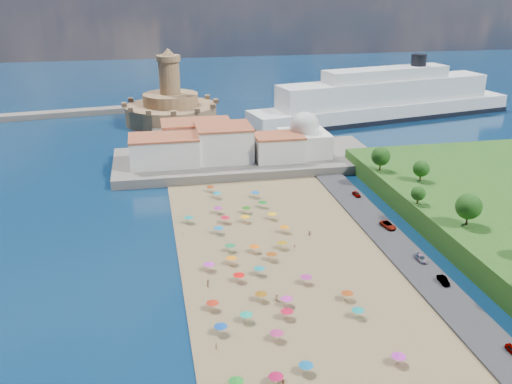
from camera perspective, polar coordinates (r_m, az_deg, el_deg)
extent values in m
plane|color=#071938|center=(130.09, 0.40, -7.28)|extent=(700.00, 700.00, 0.00)
cube|color=#59544C|center=(197.59, -0.98, 3.22)|extent=(90.00, 36.00, 3.00)
cube|color=#59544C|center=(228.71, -8.01, 5.40)|extent=(18.00, 70.00, 2.40)
cube|color=silver|center=(189.28, -9.17, 4.06)|extent=(22.00, 14.00, 9.00)
cube|color=silver|center=(192.48, -3.24, 4.89)|extent=(18.00, 16.00, 11.00)
cube|color=silver|center=(192.32, 2.27, 4.42)|extent=(16.00, 12.00, 8.00)
cube|color=silver|center=(203.25, -5.96, 5.52)|extent=(24.00, 14.00, 10.00)
cube|color=silver|center=(198.49, 4.82, 4.89)|extent=(16.00, 16.00, 8.00)
sphere|color=silver|center=(196.93, 4.88, 6.57)|extent=(10.00, 10.00, 10.00)
cylinder|color=silver|center=(196.03, 4.91, 7.64)|extent=(1.20, 1.20, 1.60)
cylinder|color=#A37951|center=(257.11, -8.47, 7.74)|extent=(40.00, 40.00, 8.00)
cylinder|color=#A37951|center=(255.74, -8.55, 9.16)|extent=(24.00, 24.00, 5.00)
cylinder|color=#A37951|center=(254.02, -8.66, 11.25)|extent=(9.00, 9.00, 14.00)
cylinder|color=#A37951|center=(252.81, -8.76, 13.09)|extent=(10.40, 10.40, 2.40)
cone|color=#A37951|center=(252.48, -8.80, 13.69)|extent=(6.00, 6.00, 3.00)
cube|color=black|center=(268.29, 12.57, 7.36)|extent=(130.08, 45.25, 2.07)
cube|color=white|center=(267.67, 12.62, 7.95)|extent=(129.02, 44.65, 7.67)
cube|color=white|center=(265.90, 12.77, 9.83)|extent=(103.28, 36.06, 10.23)
cube|color=white|center=(264.60, 12.90, 11.45)|extent=(60.86, 23.95, 5.12)
cylinder|color=black|center=(274.09, 15.97, 12.58)|extent=(6.82, 6.82, 5.12)
cylinder|color=gray|center=(109.53, -0.99, -12.42)|extent=(0.07, 0.07, 2.00)
cone|color=#119D7B|center=(109.04, -0.99, -12.02)|extent=(2.50, 2.50, 0.60)
cylinder|color=gray|center=(122.11, 5.03, -8.71)|extent=(0.07, 0.07, 2.00)
cone|color=#A62381|center=(121.67, 5.05, -8.34)|extent=(2.50, 2.50, 0.60)
cylinder|color=gray|center=(106.53, -3.56, -13.53)|extent=(0.07, 0.07, 2.00)
cone|color=#0C42A6|center=(106.03, -3.57, -13.13)|extent=(2.50, 2.50, 0.60)
cylinder|color=gray|center=(156.25, -3.82, -1.81)|extent=(0.07, 0.07, 2.00)
cone|color=#9A2186|center=(155.90, -3.83, -1.51)|extent=(2.50, 2.50, 0.60)
cylinder|color=gray|center=(114.44, 3.09, -10.85)|extent=(0.07, 0.07, 2.00)
cone|color=#C72AA6|center=(113.97, 3.10, -10.47)|extent=(2.50, 2.50, 0.60)
cylinder|color=gray|center=(110.60, 3.11, -12.09)|extent=(0.07, 0.07, 2.00)
cone|color=red|center=(110.12, 3.11, -11.69)|extent=(2.50, 2.50, 0.60)
cylinder|color=gray|center=(152.23, 1.62, -2.40)|extent=(0.07, 0.07, 2.00)
cone|color=#FFB60D|center=(151.87, 1.62, -2.09)|extent=(2.50, 2.50, 0.60)
cylinder|color=gray|center=(171.87, -4.59, 0.32)|extent=(0.07, 0.07, 2.00)
cone|color=maroon|center=(171.56, -4.60, 0.60)|extent=(2.50, 2.50, 0.60)
cylinder|color=gray|center=(117.48, 9.10, -10.20)|extent=(0.07, 0.07, 2.00)
cone|color=#A03B0E|center=(117.02, 9.13, -9.83)|extent=(2.50, 2.50, 0.60)
cylinder|color=gray|center=(115.79, 0.49, -10.41)|extent=(0.07, 0.07, 2.00)
cone|color=#844E0C|center=(115.32, 0.49, -10.03)|extent=(2.50, 2.50, 0.60)
cylinder|color=gray|center=(150.96, -6.74, -2.76)|extent=(0.07, 0.07, 2.00)
cone|color=#0E867D|center=(150.60, -6.76, -2.44)|extent=(2.50, 2.50, 0.60)
cylinder|color=gray|center=(122.43, -1.72, -8.55)|extent=(0.07, 0.07, 2.00)
cone|color=red|center=(121.99, -1.72, -8.18)|extent=(2.50, 2.50, 0.60)
cylinder|color=gray|center=(166.84, -3.93, -0.31)|extent=(0.07, 0.07, 2.00)
cone|color=teal|center=(166.52, -3.93, -0.02)|extent=(2.50, 2.50, 0.60)
cylinder|color=gray|center=(134.46, -0.15, -5.69)|extent=(0.07, 0.07, 2.00)
cone|color=#F95E0B|center=(134.06, -0.15, -5.35)|extent=(2.50, 2.50, 0.60)
cylinder|color=gray|center=(150.40, -1.09, -2.70)|extent=(0.07, 0.07, 2.00)
cone|color=#FFAC0D|center=(150.04, -1.09, -2.38)|extent=(2.50, 2.50, 0.60)
cylinder|color=gray|center=(159.81, 0.65, -1.23)|extent=(0.07, 0.07, 2.00)
cone|color=#126A1B|center=(159.48, 0.65, -0.93)|extent=(2.50, 2.50, 0.60)
cylinder|color=gray|center=(112.44, 10.14, -11.82)|extent=(0.07, 0.07, 2.00)
cone|color=#0E8480|center=(111.96, 10.17, -11.43)|extent=(2.50, 2.50, 0.60)
cylinder|color=gray|center=(113.27, -4.36, -11.25)|extent=(0.07, 0.07, 2.00)
cone|color=#B4240E|center=(112.80, -4.37, -10.86)|extent=(2.50, 2.50, 0.60)
cylinder|color=gray|center=(129.36, -2.48, -6.85)|extent=(0.07, 0.07, 2.00)
cone|color=orange|center=(128.94, -2.48, -6.49)|extent=(2.50, 2.50, 0.60)
cylinder|color=gray|center=(94.49, -2.01, -18.65)|extent=(0.07, 0.07, 2.00)
cone|color=#178122|center=(93.92, -2.01, -18.22)|extent=(2.50, 2.50, 0.60)
cylinder|color=gray|center=(135.00, -2.61, -5.60)|extent=(0.07, 0.07, 2.00)
cone|color=#157841|center=(134.60, -2.62, -5.26)|extent=(2.50, 2.50, 0.60)
cylinder|color=gray|center=(97.79, 5.01, -17.15)|extent=(0.07, 0.07, 2.00)
cone|color=#0B5E98|center=(97.24, 5.03, -16.73)|extent=(2.50, 2.50, 0.60)
cylinder|color=gray|center=(136.37, 2.63, -5.31)|extent=(0.07, 0.07, 2.00)
cone|color=#97720D|center=(135.97, 2.64, -4.97)|extent=(2.50, 2.50, 0.60)
cylinder|color=gray|center=(144.58, 2.87, -3.73)|extent=(0.07, 0.07, 2.00)
cone|color=orange|center=(144.21, 2.88, -3.41)|extent=(2.50, 2.50, 0.60)
cylinder|color=gray|center=(144.08, -3.76, -3.84)|extent=(0.07, 0.07, 2.00)
cone|color=#0E6AB6|center=(143.71, -3.77, -3.52)|extent=(2.50, 2.50, 0.60)
cylinder|color=gray|center=(156.00, -0.99, -1.81)|extent=(0.07, 0.07, 2.00)
cone|color=#216812|center=(155.65, -0.99, -1.50)|extent=(2.50, 2.50, 0.60)
cylinder|color=gray|center=(102.12, 14.06, -15.92)|extent=(0.07, 0.07, 2.00)
cone|color=#B627AE|center=(101.60, 14.10, -15.51)|extent=(2.50, 2.50, 0.60)
cylinder|color=gray|center=(127.02, -4.72, -7.46)|extent=(0.07, 0.07, 2.00)
cone|color=#C82AC3|center=(126.59, -4.73, -7.10)|extent=(2.50, 2.50, 0.60)
cylinder|color=gray|center=(95.34, 2.01, -18.23)|extent=(0.07, 0.07, 2.00)
cone|color=#A40D3B|center=(94.77, 2.01, -17.81)|extent=(2.50, 2.50, 0.60)
cylinder|color=gray|center=(124.93, 0.32, -7.90)|extent=(0.07, 0.07, 2.00)
cone|color=#0F808E|center=(124.50, 0.32, -7.53)|extent=(2.50, 2.50, 0.60)
cylinder|color=gray|center=(104.75, 2.10, -14.17)|extent=(0.07, 0.07, 2.00)
cone|color=#AC2463|center=(104.23, 2.11, -13.76)|extent=(2.50, 2.50, 0.60)
cylinder|color=gray|center=(150.06, -3.10, -2.78)|extent=(0.07, 0.07, 2.00)
cone|color=red|center=(149.70, -3.11, -2.47)|extent=(2.50, 2.50, 0.60)
cylinder|color=gray|center=(130.95, 1.58, -6.47)|extent=(0.07, 0.07, 2.00)
cone|color=#90420D|center=(130.54, 1.58, -6.12)|extent=(2.50, 2.50, 0.60)
cylinder|color=gray|center=(166.93, -0.08, -0.24)|extent=(0.07, 0.07, 2.00)
cone|color=#0E58B6|center=(166.61, -0.08, 0.04)|extent=(2.50, 2.50, 0.60)
imported|color=tan|center=(143.63, -7.43, -4.16)|extent=(0.65, 1.05, 1.56)
imported|color=tan|center=(116.07, 2.08, -10.44)|extent=(0.91, 0.96, 1.65)
imported|color=tan|center=(102.76, -3.99, -15.12)|extent=(0.65, 0.70, 1.61)
imported|color=tan|center=(136.51, 3.88, -5.41)|extent=(0.64, 0.48, 1.59)
imported|color=tan|center=(95.06, 2.75, -18.48)|extent=(1.63, 0.58, 1.73)
imported|color=tan|center=(121.08, -4.81, -9.04)|extent=(1.00, 1.08, 1.78)
imported|color=tan|center=(143.27, 5.40, -4.13)|extent=(1.54, 1.03, 1.59)
imported|color=gray|center=(127.44, 18.23, -8.38)|extent=(1.63, 4.05, 1.31)
imported|color=gray|center=(135.35, 16.17, -6.36)|extent=(1.76, 4.31, 1.25)
imported|color=gray|center=(150.21, 13.06, -3.23)|extent=(3.21, 5.47, 1.43)
imported|color=gray|center=(169.58, 10.02, -0.20)|extent=(1.79, 3.83, 1.27)
cylinder|color=#382314|center=(143.29, 20.35, -2.50)|extent=(0.50, 0.50, 3.43)
sphere|color=#14380F|center=(142.17, 20.50, -1.36)|extent=(6.18, 6.18, 6.18)
cylinder|color=#382314|center=(152.81, 15.85, -0.79)|extent=(0.50, 0.50, 2.10)
sphere|color=#14380F|center=(152.15, 15.92, -0.13)|extent=(3.79, 3.79, 3.79)
cylinder|color=#382314|center=(170.17, 16.12, 1.50)|extent=(0.50, 0.50, 2.65)
sphere|color=#14380F|center=(169.43, 16.20, 2.26)|extent=(4.77, 4.77, 4.77)
cylinder|color=#382314|center=(176.47, 12.30, 2.63)|extent=(0.50, 0.50, 3.19)
sphere|color=#14380F|center=(175.62, 12.37, 3.52)|extent=(5.75, 5.75, 5.75)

